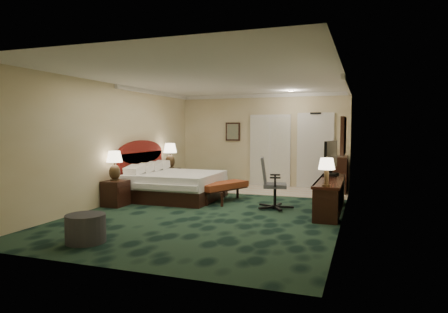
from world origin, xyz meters
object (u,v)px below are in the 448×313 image
(bed_bench, at_px, (223,192))
(desk_chair, at_px, (275,183))
(lamp_near, at_px, (115,166))
(minibar, at_px, (337,174))
(lamp_far, at_px, (170,156))
(nightstand_far, at_px, (169,179))
(nightstand_near, at_px, (116,193))
(tv, at_px, (331,158))
(bed, at_px, (176,186))
(desk, at_px, (330,196))
(ottoman, at_px, (86,228))

(bed_bench, xyz_separation_m, desk_chair, (1.31, -0.41, 0.32))
(lamp_near, xyz_separation_m, minibar, (4.48, 3.56, -0.40))
(lamp_far, xyz_separation_m, bed_bench, (2.01, -1.28, -0.71))
(nightstand_far, height_order, lamp_far, lamp_far)
(nightstand_near, bearing_deg, nightstand_far, 89.68)
(bed_bench, bearing_deg, tv, 31.94)
(lamp_far, height_order, bed_bench, lamp_far)
(bed, distance_m, tv, 3.67)
(bed, xyz_separation_m, desk, (3.63, -0.32, 0.02))
(nightstand_near, bearing_deg, desk, 11.47)
(ottoman, relative_size, desk, 0.25)
(nightstand_near, distance_m, lamp_near, 0.60)
(bed, height_order, ottoman, bed)
(nightstand_far, bearing_deg, ottoman, -76.33)
(bed, height_order, lamp_near, lamp_near)
(desk, relative_size, tv, 2.36)
(nightstand_far, bearing_deg, lamp_near, -90.91)
(minibar, bearing_deg, tv, -90.65)
(bed, xyz_separation_m, minibar, (3.60, 2.35, 0.16))
(lamp_far, bearing_deg, nightstand_far, -122.84)
(bed, xyz_separation_m, desk_chair, (2.51, -0.38, 0.23))
(lamp_far, bearing_deg, bed_bench, -32.41)
(bed, height_order, desk, desk)
(ottoman, bearing_deg, nightstand_near, 115.97)
(tv, distance_m, desk_chair, 1.41)
(nightstand_near, xyz_separation_m, desk_chair, (3.36, 0.84, 0.27))
(bed, relative_size, desk_chair, 1.84)
(nightstand_far, bearing_deg, bed, -56.37)
(ottoman, height_order, desk_chair, desk_chair)
(desk_chair, bearing_deg, minibar, 56.10)
(desk, bearing_deg, ottoman, -133.20)
(lamp_far, relative_size, ottoman, 1.19)
(lamp_near, height_order, lamp_far, lamp_far)
(desk_chair, bearing_deg, nightstand_far, 141.56)
(nightstand_near, height_order, desk, desk)
(bed, distance_m, ottoman, 3.80)
(desk_chair, bearing_deg, ottoman, -134.22)
(bed, distance_m, desk_chair, 2.54)
(nightstand_far, xyz_separation_m, lamp_near, (-0.04, -2.48, 0.58))
(nightstand_near, relative_size, desk, 0.24)
(lamp_near, distance_m, desk, 4.63)
(bed_bench, height_order, tv, tv)
(minibar, bearing_deg, nightstand_near, -141.20)
(lamp_near, xyz_separation_m, tv, (4.46, 1.59, 0.17))
(ottoman, bearing_deg, minibar, 62.33)
(ottoman, relative_size, tv, 0.60)
(lamp_far, bearing_deg, minibar, 13.32)
(lamp_far, xyz_separation_m, desk, (4.45, -1.62, -0.61))
(nightstand_far, distance_m, ottoman, 5.19)
(nightstand_far, distance_m, lamp_near, 2.54)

